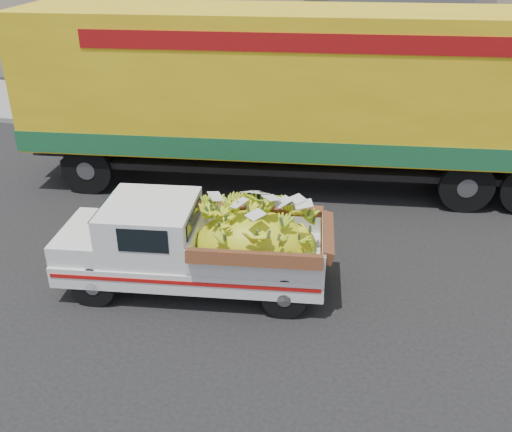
# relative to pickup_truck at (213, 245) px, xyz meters

# --- Properties ---
(ground) EXTENTS (100.00, 100.00, 0.00)m
(ground) POSITION_rel_pickup_truck_xyz_m (-1.68, 0.28, -0.79)
(ground) COLOR black
(ground) RESTS_ON ground
(curb) EXTENTS (60.00, 0.25, 0.15)m
(curb) POSITION_rel_pickup_truck_xyz_m (-1.68, 6.97, -0.71)
(curb) COLOR gray
(curb) RESTS_ON ground
(sidewalk) EXTENTS (60.00, 4.00, 0.14)m
(sidewalk) POSITION_rel_pickup_truck_xyz_m (-1.68, 9.07, -0.72)
(sidewalk) COLOR gray
(sidewalk) RESTS_ON ground
(building_left) EXTENTS (18.00, 6.00, 5.00)m
(building_left) POSITION_rel_pickup_truck_xyz_m (-9.68, 14.97, 1.71)
(building_left) COLOR gray
(building_left) RESTS_ON ground
(pickup_truck) EXTENTS (4.34, 2.09, 1.46)m
(pickup_truck) POSITION_rel_pickup_truck_xyz_m (0.00, 0.00, 0.00)
(pickup_truck) COLOR black
(pickup_truck) RESTS_ON ground
(semi_trailer) EXTENTS (12.05, 4.01, 3.80)m
(semi_trailer) POSITION_rel_pickup_truck_xyz_m (0.55, 4.53, 1.34)
(semi_trailer) COLOR black
(semi_trailer) RESTS_ON ground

